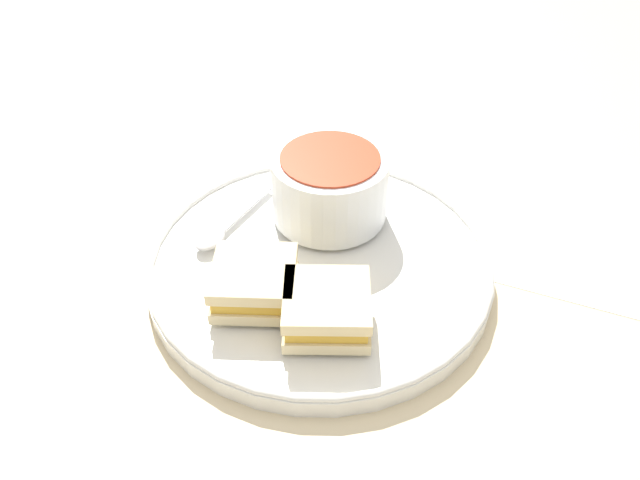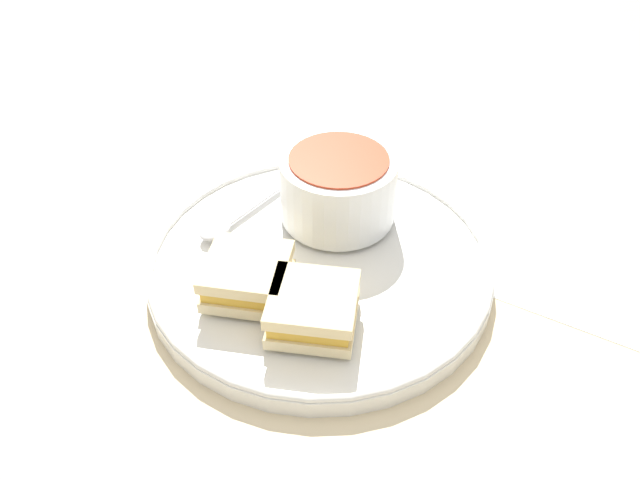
% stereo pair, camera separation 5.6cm
% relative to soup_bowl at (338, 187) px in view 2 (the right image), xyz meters
% --- Properties ---
extents(ground_plane, '(2.40, 2.40, 0.00)m').
position_rel_soup_bowl_xyz_m(ground_plane, '(-0.02, 0.06, -0.05)').
color(ground_plane, beige).
extents(plate, '(0.31, 0.31, 0.02)m').
position_rel_soup_bowl_xyz_m(plate, '(-0.02, 0.06, -0.04)').
color(plate, white).
rests_on(plate, ground_plane).
extents(soup_bowl, '(0.11, 0.11, 0.07)m').
position_rel_soup_bowl_xyz_m(soup_bowl, '(0.00, 0.00, 0.00)').
color(soup_bowl, white).
rests_on(soup_bowl, plate).
extents(spoon, '(0.02, 0.12, 0.01)m').
position_rel_soup_bowl_xyz_m(spoon, '(0.08, 0.08, -0.03)').
color(spoon, silver).
rests_on(spoon, plate).
extents(sandwich_half_near, '(0.09, 0.09, 0.03)m').
position_rel_soup_bowl_xyz_m(sandwich_half_near, '(0.00, 0.13, -0.02)').
color(sandwich_half_near, beige).
rests_on(sandwich_half_near, plate).
extents(sandwich_half_far, '(0.09, 0.09, 0.03)m').
position_rel_soup_bowl_xyz_m(sandwich_half_far, '(-0.07, 0.13, -0.02)').
color(sandwich_half_far, beige).
rests_on(sandwich_half_far, plate).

